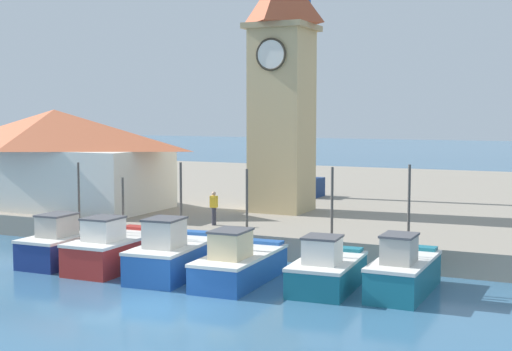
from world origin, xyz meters
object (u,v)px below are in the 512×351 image
object	(u,v)px
fishing_boat_far_left	(70,244)
fishing_boat_left_inner	(174,255)
clock_tower	(282,81)
fishing_boat_center	(327,270)
fishing_boat_mid_right	(404,272)
port_crane_near	(308,88)
dock_worker_near_tower	(214,208)
fishing_boat_left_outer	(115,249)
fishing_boat_mid_left	(239,264)
warehouse_left	(55,157)

from	to	relation	value
fishing_boat_far_left	fishing_boat_left_inner	bearing A→B (deg)	-4.74
clock_tower	fishing_boat_left_inner	bearing A→B (deg)	-88.16
fishing_boat_left_inner	fishing_boat_center	distance (m)	6.21
fishing_boat_mid_right	port_crane_near	xyz separation A→B (m)	(-10.39, 17.82, 7.22)
fishing_boat_left_inner	fishing_boat_mid_right	distance (m)	8.93
fishing_boat_left_inner	fishing_boat_mid_right	xyz separation A→B (m)	(8.87, 1.06, -0.04)
fishing_boat_left_inner	dock_worker_near_tower	distance (m)	6.27
fishing_boat_center	dock_worker_near_tower	world-z (taller)	fishing_boat_center
fishing_boat_left_inner	fishing_boat_center	xyz separation A→B (m)	(6.19, 0.54, -0.12)
fishing_boat_left_outer	fishing_boat_mid_left	bearing A→B (deg)	-0.15
fishing_boat_left_outer	clock_tower	bearing A→B (deg)	77.90
fishing_boat_left_inner	fishing_boat_mid_left	distance (m)	2.84
warehouse_left	port_crane_near	xyz separation A→B (m)	(11.22, 10.80, 4.11)
fishing_boat_left_inner	warehouse_left	world-z (taller)	warehouse_left
fishing_boat_left_outer	fishing_boat_mid_left	world-z (taller)	fishing_boat_mid_left
fishing_boat_left_outer	dock_worker_near_tower	world-z (taller)	fishing_boat_left_outer
fishing_boat_mid_right	fishing_boat_far_left	bearing A→B (deg)	-177.62
fishing_boat_far_left	fishing_boat_center	distance (m)	11.70
fishing_boat_far_left	fishing_boat_left_outer	xyz separation A→B (m)	(2.60, -0.34, 0.03)
fishing_boat_far_left	warehouse_left	xyz separation A→B (m)	(-7.22, 7.62, 3.12)
fishing_boat_mid_right	port_crane_near	world-z (taller)	port_crane_near
fishing_boat_far_left	dock_worker_near_tower	bearing A→B (deg)	53.60
clock_tower	fishing_boat_mid_right	bearing A→B (deg)	-49.55
fishing_boat_center	warehouse_left	size ratio (longest dim) A/B	0.35
fishing_boat_mid_left	warehouse_left	world-z (taller)	warehouse_left
fishing_boat_center	fishing_boat_mid_right	xyz separation A→B (m)	(2.68, 0.52, 0.08)
fishing_boat_mid_right	warehouse_left	world-z (taller)	warehouse_left
fishing_boat_left_outer	fishing_boat_mid_right	xyz separation A→B (m)	(11.78, 0.94, -0.01)
fishing_boat_mid_right	fishing_boat_mid_left	bearing A→B (deg)	-171.04
fishing_boat_left_outer	dock_worker_near_tower	bearing A→B (deg)	75.82
port_crane_near	fishing_boat_left_inner	bearing A→B (deg)	-85.39
fishing_boat_far_left	fishing_boat_mid_right	size ratio (longest dim) A/B	1.11
fishing_boat_left_outer	port_crane_near	bearing A→B (deg)	85.77
fishing_boat_center	dock_worker_near_tower	size ratio (longest dim) A/B	2.74
warehouse_left	dock_worker_near_tower	distance (m)	11.67
fishing_boat_left_outer	fishing_boat_mid_left	xyz separation A→B (m)	(5.74, -0.01, -0.08)
fishing_boat_center	warehouse_left	world-z (taller)	warehouse_left
fishing_boat_center	clock_tower	xyz separation A→B (m)	(-6.57, 11.37, 7.39)
fishing_boat_left_outer	fishing_boat_left_inner	bearing A→B (deg)	-2.33
fishing_boat_left_inner	fishing_boat_mid_right	bearing A→B (deg)	6.79
fishing_boat_left_inner	port_crane_near	xyz separation A→B (m)	(-1.52, 18.88, 7.18)
fishing_boat_far_left	fishing_boat_left_inner	world-z (taller)	fishing_boat_left_inner
fishing_boat_center	port_crane_near	world-z (taller)	port_crane_near
fishing_boat_far_left	port_crane_near	bearing A→B (deg)	77.77
fishing_boat_center	warehouse_left	xyz separation A→B (m)	(-18.93, 7.54, 3.19)
fishing_boat_far_left	fishing_boat_mid_left	xyz separation A→B (m)	(8.35, -0.35, -0.05)
fishing_boat_left_outer	warehouse_left	xyz separation A→B (m)	(-9.83, 7.96, 3.09)
fishing_boat_mid_right	clock_tower	distance (m)	16.03
fishing_boat_far_left	fishing_boat_mid_left	world-z (taller)	fishing_boat_mid_left
fishing_boat_center	clock_tower	distance (m)	15.07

